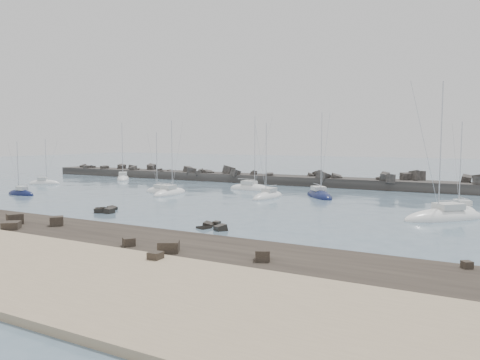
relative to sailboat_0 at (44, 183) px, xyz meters
name	(u,v)px	position (x,y,z in m)	size (l,w,h in m)	color
ground	(174,206)	(44.04, -12.57, -0.14)	(400.00, 400.00, 0.00)	slate
rock_shelf	(43,232)	(43.82, -34.57, -0.12)	(140.00, 12.00, 1.83)	black
rock_cluster_near	(105,210)	(39.76, -21.83, 0.09)	(3.02, 4.01, 1.16)	black
rock_cluster_far	(214,228)	(58.26, -24.36, -0.13)	(4.13, 3.34, 1.37)	black
breakwater	(252,181)	(36.88, 25.42, 0.17)	(115.00, 7.51, 5.22)	#2C2A27
sailboat_0	(44,183)	(0.00, 0.00, 0.00)	(6.59, 5.14, 10.48)	white
sailboat_1	(123,179)	(6.74, 16.68, 0.01)	(8.31, 8.66, 14.57)	white
sailboat_2	(21,194)	(12.92, -14.86, 0.00)	(6.19, 1.95, 10.04)	#101843
sailboat_3	(170,194)	(34.93, -1.75, 0.00)	(3.10, 8.87, 13.83)	white
sailboat_4	(251,189)	(43.81, 11.68, 0.00)	(9.70, 3.66, 14.92)	white
sailboat_5	(159,192)	(31.90, -0.97, 0.00)	(7.67, 4.31, 11.72)	white
sailboat_6	(268,197)	(51.94, 2.19, 0.00)	(3.39, 8.51, 13.14)	white
sailboat_7	(319,196)	(58.75, 7.63, 0.00)	(8.19, 9.31, 14.95)	#101843
sailboat_8	(461,210)	(80.55, 1.75, 0.00)	(5.87, 8.40, 12.88)	white
sailboat_9	(444,218)	(79.31, -5.95, 0.01)	(10.21, 10.58, 17.57)	white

